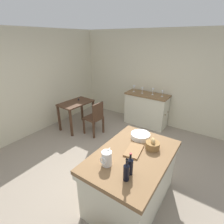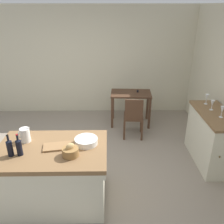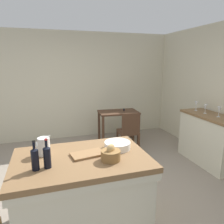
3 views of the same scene
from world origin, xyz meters
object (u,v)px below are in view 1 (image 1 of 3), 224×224
object	(u,v)px
bread_basket	(153,145)
cutting_board	(134,150)
wine_bottle_amber	(126,172)
wine_glass_far_left	(162,92)
wine_glass_left	(153,90)
side_cabinet	(146,109)
wooden_chair	(95,117)
wine_bottle_dark	(130,166)
wine_glass_right	(134,87)
pitcher	(107,158)
wash_bowl	(140,136)
island_table	(132,176)
wine_glass_middle	(142,89)
writing_desk	(76,107)

from	to	relation	value
bread_basket	cutting_board	distance (m)	0.29
bread_basket	wine_bottle_amber	world-z (taller)	wine_bottle_amber
wine_glass_far_left	wine_glass_left	world-z (taller)	wine_glass_left
cutting_board	wine_bottle_amber	size ratio (longest dim) A/B	1.22
side_cabinet	wine_glass_left	world-z (taller)	wine_glass_left
wooden_chair	wine_bottle_dark	bearing A→B (deg)	-130.43
wine_bottle_dark	wine_glass_right	bearing A→B (deg)	26.83
pitcher	cutting_board	size ratio (longest dim) A/B	0.68
bread_basket	wine_glass_right	size ratio (longest dim) A/B	1.10
pitcher	cutting_board	xyz separation A→B (m)	(0.45, -0.15, -0.09)
cutting_board	wine_bottle_dark	distance (m)	0.47
side_cabinet	wooden_chair	world-z (taller)	side_cabinet
side_cabinet	wash_bowl	world-z (taller)	wash_bowl
island_table	wash_bowl	size ratio (longest dim) A/B	4.69
side_cabinet	wine_glass_right	size ratio (longest dim) A/B	6.47
wooden_chair	wash_bowl	world-z (taller)	wash_bowl
wine_glass_left	wine_glass_middle	xyz separation A→B (m)	(-0.04, 0.29, -0.01)
writing_desk	bread_basket	size ratio (longest dim) A/B	4.56
writing_desk	wine_bottle_dark	size ratio (longest dim) A/B	3.17
side_cabinet	wash_bowl	bearing A→B (deg)	-159.14
writing_desk	wine_glass_left	xyz separation A→B (m)	(1.28, -1.65, 0.43)
writing_desk	island_table	bearing A→B (deg)	-117.67
wash_bowl	wine_glass_middle	world-z (taller)	wine_glass_middle
side_cabinet	wine_bottle_amber	world-z (taller)	wine_bottle_amber
wine_glass_far_left	wine_glass_middle	size ratio (longest dim) A/B	1.00
wine_glass_right	island_table	bearing A→B (deg)	-152.54
wine_bottle_dark	wine_glass_left	world-z (taller)	wine_bottle_dark
cutting_board	wine_bottle_amber	distance (m)	0.57
wooden_chair	cutting_board	size ratio (longest dim) A/B	2.53
side_cabinet	wash_bowl	distance (m)	2.27
writing_desk	wooden_chair	distance (m)	0.67
pitcher	wine_glass_far_left	bearing A→B (deg)	5.99
pitcher	wine_glass_left	distance (m)	2.98
bread_basket	wine_glass_left	world-z (taller)	wine_glass_left
writing_desk	pitcher	distance (m)	2.79
wooden_chair	wine_glass_right	size ratio (longest dim) A/B	4.80
wooden_chair	wine_glass_far_left	distance (m)	1.88
writing_desk	wine_bottle_amber	distance (m)	3.10
writing_desk	wine_glass_far_left	distance (m)	2.34
wooden_chair	bread_basket	world-z (taller)	bread_basket
wine_glass_far_left	wine_glass_right	world-z (taller)	wine_glass_right
bread_basket	wine_bottle_amber	bearing A→B (deg)	178.67
wine_bottle_dark	wine_glass_right	xyz separation A→B (m)	(2.86, 1.45, 0.08)
wine_glass_middle	pitcher	bearing A→B (deg)	-163.30
writing_desk	bread_basket	world-z (taller)	bread_basket
wine_bottle_dark	wine_glass_left	xyz separation A→B (m)	(2.89, 0.89, 0.08)
cutting_board	wooden_chair	bearing A→B (deg)	55.47
wine_glass_right	wine_glass_left	bearing A→B (deg)	-86.71
wine_bottle_amber	pitcher	bearing A→B (deg)	76.56
island_table	wine_bottle_amber	size ratio (longest dim) A/B	4.96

